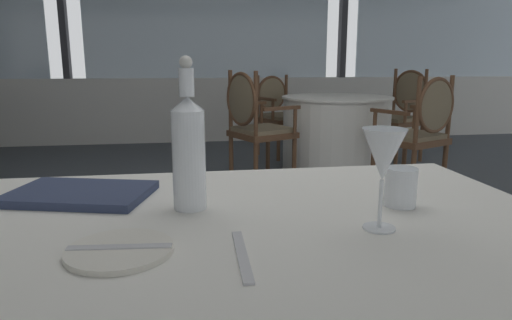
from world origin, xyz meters
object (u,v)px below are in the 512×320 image
at_px(wine_glass, 383,157).
at_px(water_bottle, 189,149).
at_px(side_plate, 120,250).
at_px(dining_chair_0_2, 420,126).
at_px(dining_chair_0_0, 278,109).
at_px(dining_chair_0_3, 402,108).
at_px(menu_book, 81,194).
at_px(water_tumbler, 401,187).
at_px(dining_chair_0_1, 254,120).

bearing_deg(wine_glass, water_bottle, 152.91).
distance_m(side_plate, dining_chair_0_2, 3.23).
bearing_deg(dining_chair_0_0, wine_glass, -33.67).
xyz_separation_m(side_plate, wine_glass, (0.49, 0.04, 0.14)).
relative_size(dining_chair_0_2, dining_chair_0_3, 0.97).
bearing_deg(menu_book, dining_chair_0_0, 86.91).
xyz_separation_m(water_tumbler, dining_chair_0_2, (1.36, 2.39, -0.22)).
bearing_deg(dining_chair_0_2, dining_chair_0_3, -45.16).
xyz_separation_m(side_plate, dining_chair_0_1, (0.69, 3.03, -0.16)).
xyz_separation_m(water_bottle, menu_book, (-0.26, 0.12, -0.13)).
bearing_deg(dining_chair_0_3, water_tumbler, 38.64).
height_order(menu_book, dining_chair_0_1, dining_chair_0_1).
bearing_deg(menu_book, dining_chair_0_3, 68.69).
bearing_deg(wine_glass, dining_chair_0_0, 81.09).
bearing_deg(dining_chair_0_2, dining_chair_0_0, -0.00).
relative_size(water_tumbler, dining_chair_0_0, 0.10).
distance_m(water_tumbler, dining_chair_0_3, 4.11).
distance_m(dining_chair_0_0, dining_chair_0_3, 1.36).
height_order(side_plate, dining_chair_0_3, dining_chair_0_3).
bearing_deg(wine_glass, dining_chair_0_2, 59.80).
xyz_separation_m(dining_chair_0_0, dining_chair_0_3, (1.28, -0.46, 0.03)).
bearing_deg(water_bottle, dining_chair_0_2, 51.84).
bearing_deg(dining_chair_0_2, side_plate, 117.85).
bearing_deg(dining_chair_0_1, water_tumbler, -116.51).
relative_size(dining_chair_0_1, dining_chair_0_3, 1.00).
bearing_deg(water_tumbler, menu_book, 166.49).
xyz_separation_m(water_bottle, dining_chair_0_2, (1.84, 2.34, -0.31)).
relative_size(wine_glass, water_tumbler, 2.25).
distance_m(side_plate, menu_book, 0.38).
bearing_deg(dining_chair_0_3, water_bottle, 32.63).
bearing_deg(dining_chair_0_3, menu_book, 28.83).
bearing_deg(water_bottle, water_tumbler, -6.61).
distance_m(side_plate, wine_glass, 0.51).
bearing_deg(dining_chair_0_1, side_plate, -127.49).
bearing_deg(menu_book, dining_chair_0_1, 88.01).
distance_m(wine_glass, dining_chair_0_0, 4.33).
xyz_separation_m(water_bottle, wine_glass, (0.37, -0.19, 0.01)).
xyz_separation_m(wine_glass, menu_book, (-0.63, 0.31, -0.14)).
relative_size(menu_book, dining_chair_0_2, 0.34).
relative_size(wine_glass, dining_chair_0_1, 0.20).
bearing_deg(dining_chair_0_0, water_bottle, -39.02).
bearing_deg(dining_chair_0_1, menu_book, -131.84).
distance_m(side_plate, water_bottle, 0.29).
height_order(water_tumbler, dining_chair_0_3, dining_chair_0_3).
bearing_deg(dining_chair_0_0, dining_chair_0_3, 45.29).
distance_m(wine_glass, menu_book, 0.72).
xyz_separation_m(wine_glass, dining_chair_0_2, (1.47, 2.53, -0.32)).
height_order(dining_chair_0_0, dining_chair_0_1, dining_chair_0_1).
bearing_deg(wine_glass, dining_chair_0_1, 86.28).
relative_size(water_bottle, wine_glass, 1.68).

